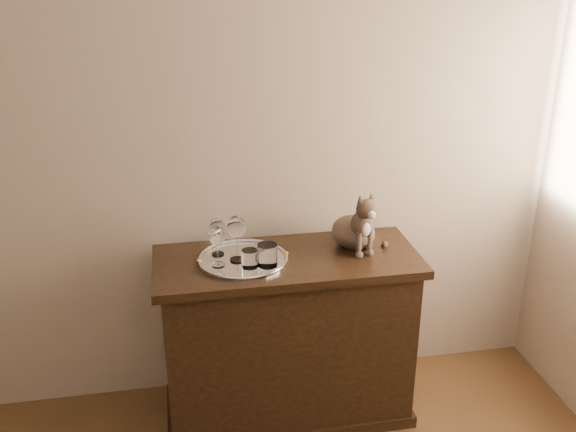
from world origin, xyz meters
The scene contains 9 objects.
wall_back centered at (0.00, 2.25, 1.35)m, with size 4.00×0.10×2.70m, color tan.
sideboard centered at (0.60, 1.94, 0.42)m, with size 1.20×0.50×0.85m, color black, non-canonical shape.
tray centered at (0.40, 1.94, 0.85)m, with size 0.40×0.40×0.01m, color silver.
wine_glass_a centered at (0.29, 2.01, 0.95)m, with size 0.07×0.07×0.18m, color silver, non-canonical shape.
wine_glass_c centered at (0.29, 1.91, 0.95)m, with size 0.07×0.07×0.18m, color silver, non-canonical shape.
wine_glass_d centered at (0.37, 1.94, 0.96)m, with size 0.08×0.08×0.21m, color white, non-canonical shape.
tumbler_a centered at (0.50, 1.86, 0.91)m, with size 0.09×0.09×0.10m, color silver.
tumbler_b centered at (0.42, 1.86, 0.90)m, with size 0.07×0.07×0.08m, color silver.
cat centered at (0.92, 2.00, 1.00)m, with size 0.29×0.27×0.30m, color brown, non-canonical shape.
Camera 1 is at (0.13, -0.61, 2.12)m, focal length 40.00 mm.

